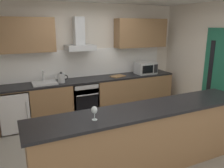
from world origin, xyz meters
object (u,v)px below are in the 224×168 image
(oven, at_px, (83,98))
(range_hood, at_px, (79,40))
(microwave, at_px, (146,68))
(wine_glass, at_px, (94,110))
(kettle, at_px, (61,78))
(sink, at_px, (45,83))
(refrigerator, at_px, (15,110))
(chopping_board, at_px, (118,76))

(oven, distance_m, range_hood, 1.33)
(range_hood, bearing_deg, oven, -90.00)
(oven, xyz_separation_m, microwave, (1.67, -0.03, 0.59))
(oven, relative_size, wine_glass, 4.50)
(oven, distance_m, kettle, 0.73)
(sink, bearing_deg, microwave, -0.89)
(sink, height_order, range_hood, range_hood)
(microwave, height_order, kettle, microwave)
(microwave, distance_m, wine_glass, 3.24)
(microwave, bearing_deg, refrigerator, 179.54)
(refrigerator, bearing_deg, microwave, -0.46)
(oven, distance_m, refrigerator, 1.47)
(refrigerator, bearing_deg, wine_glass, -69.64)
(wine_glass, relative_size, chopping_board, 0.52)
(refrigerator, height_order, sink, sink)
(oven, height_order, range_hood, range_hood)
(oven, bearing_deg, chopping_board, -1.54)
(range_hood, xyz_separation_m, wine_glass, (-0.60, -2.47, -0.69))
(range_hood, height_order, wine_glass, range_hood)
(microwave, relative_size, kettle, 1.73)
(microwave, relative_size, wine_glass, 2.81)
(oven, xyz_separation_m, kettle, (-0.48, -0.03, 0.55))
(refrigerator, height_order, microwave, microwave)
(kettle, height_order, wine_glass, wine_glass)
(microwave, height_order, sink, microwave)
(sink, relative_size, wine_glass, 2.81)
(microwave, bearing_deg, range_hood, 174.62)
(microwave, relative_size, range_hood, 0.69)
(oven, xyz_separation_m, chopping_board, (0.88, -0.02, 0.45))
(range_hood, bearing_deg, refrigerator, -174.87)
(wine_glass, bearing_deg, oven, 75.50)
(range_hood, relative_size, wine_glass, 4.05)
(sink, bearing_deg, kettle, -7.25)
(wine_glass, bearing_deg, range_hood, 76.23)
(kettle, bearing_deg, oven, 3.99)
(sink, distance_m, wine_glass, 2.37)
(sink, distance_m, range_hood, 1.20)
(oven, xyz_separation_m, sink, (-0.83, 0.01, 0.47))
(sink, distance_m, kettle, 0.36)
(sink, height_order, wine_glass, sink)
(wine_glass, distance_m, chopping_board, 2.76)
(microwave, xyz_separation_m, kettle, (-2.16, -0.01, -0.04))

